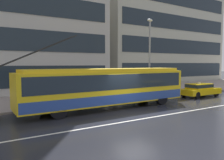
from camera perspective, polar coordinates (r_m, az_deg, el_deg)
ground_plane at (r=14.01m, az=6.07°, el=-8.81°), size 160.00×160.00×0.00m
sidewalk_slab at (r=21.79m, az=-8.61°, el=-3.95°), size 80.00×10.00×0.14m
lane_centre_line at (r=13.10m, az=9.30°, el=-9.75°), size 72.00×0.14×0.01m
trolleybus at (r=15.49m, az=-1.06°, el=-1.68°), size 13.52×2.74×4.96m
taxi_ahead_of_bus at (r=22.83m, az=21.94°, el=-2.24°), size 4.30×1.72×1.39m
bus_shelter at (r=17.44m, az=-15.13°, el=0.13°), size 3.51×1.59×2.43m
pedestrian_at_shelter at (r=17.87m, az=-8.68°, el=-0.43°), size 1.20×1.20×1.98m
pedestrian_approaching_curb at (r=19.02m, az=-6.62°, el=-0.32°), size 1.29×1.29×1.94m
pedestrian_walking_past at (r=19.96m, az=5.86°, el=-1.51°), size 0.36×0.36×1.73m
street_lamp at (r=21.10m, az=9.79°, el=7.46°), size 0.60×0.32×7.21m
office_tower_corner_right at (r=43.91m, az=9.77°, el=13.07°), size 24.47×15.15×19.87m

